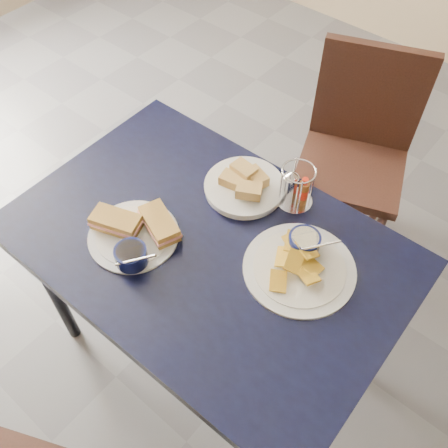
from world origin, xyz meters
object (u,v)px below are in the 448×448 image
Objects in this scene: chair_far at (365,145)px; bread_basket at (245,185)px; dining_table at (208,256)px; plantain_plate at (300,260)px; sandwich_plate at (135,233)px; condiment_caddy at (295,188)px.

bread_basket is (-0.09, -0.68, 0.26)m from chair_far.
dining_table is 3.67× the size of plantain_plate.
sandwich_plate is at bearing -109.38° from bread_basket.
plantain_plate is at bearing -21.93° from bread_basket.
chair_far is at bearing 78.16° from sandwich_plate.
dining_table is 0.25m from bread_basket.
dining_table is at bearing -93.17° from chair_far.
sandwich_plate is at bearing -122.67° from condiment_caddy.
chair_far is at bearing 86.83° from dining_table.
bread_basket is (0.12, 0.35, -0.00)m from sandwich_plate.
sandwich_plate is 0.49m from condiment_caddy.
condiment_caddy is (-0.15, 0.18, 0.04)m from plantain_plate.
plantain_plate is at bearing 24.24° from dining_table.
plantain_plate reaches higher than bread_basket.
plantain_plate is 0.24m from condiment_caddy.
sandwich_plate is 0.47m from plantain_plate.
bread_basket is (-0.04, 0.23, 0.09)m from dining_table.
condiment_caddy is at bearing 57.33° from sandwich_plate.
plantain_plate is at bearing -76.26° from chair_far.
sandwich_plate is 1.23× the size of bread_basket.
chair_far is 2.97× the size of sandwich_plate.
plantain_plate is 0.31m from bread_basket.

